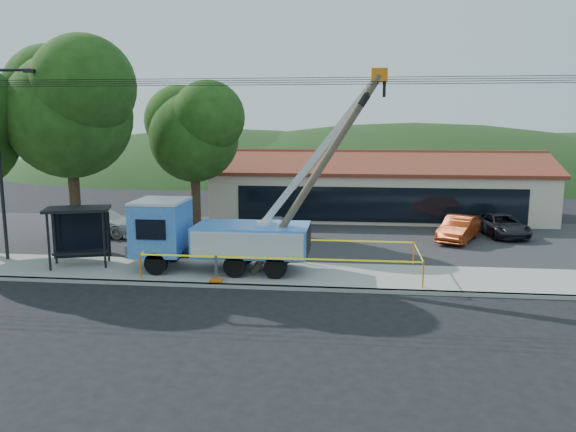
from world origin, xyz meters
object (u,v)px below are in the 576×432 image
Objects in this scene: car_white at (101,236)px; car_red at (458,242)px; car_silver at (271,245)px; car_dark at (501,237)px; utility_truck at (216,233)px; leaning_pole at (320,168)px; bus_shelter at (79,223)px.

car_red is at bearing -79.12° from car_white.
car_silver is at bearing -87.36° from car_white.
car_silver is 13.38m from car_dark.
utility_truck is 2.54× the size of car_silver.
leaning_pole is 15.78m from car_white.
leaning_pole is 11.25m from bus_shelter.
car_silver is at bearing -145.08° from car_red.
car_red is at bearing 47.86° from leaning_pole.
car_silver is (-2.98, 6.19, -4.73)m from leaning_pole.
leaning_pole is at bearing -110.12° from car_white.
utility_truck reaches higher than bus_shelter.
car_red is (11.79, 7.63, -1.79)m from utility_truck.
car_red is 20.39m from car_white.
car_silver reaches higher than car_red.
car_white is at bearing 173.73° from car_silver.
car_silver is (7.95, 5.71, -2.11)m from bus_shelter.
car_red is at bearing 4.94° from bus_shelter.
utility_truck is 2.63× the size of car_red.
car_dark is at bearing 57.64° from car_red.
utility_truck is 3.47× the size of bus_shelter.
bus_shelter is at bearing -144.19° from car_silver.
car_red is at bearing -157.03° from car_dark.
car_white is (-8.59, 6.97, -1.79)m from utility_truck.
utility_truck is 6.30m from car_silver.
car_dark is at bearing 32.88° from utility_truck.
car_silver reaches higher than car_dark.
bus_shelter reaches higher than car_silver.
car_dark is at bearing 44.40° from leaning_pole.
leaning_pole is (4.56, -0.36, 2.94)m from utility_truck.
leaning_pole is 1.90× the size of car_dark.
leaning_pole reaches higher than car_dark.
car_white is 23.20m from car_dark.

